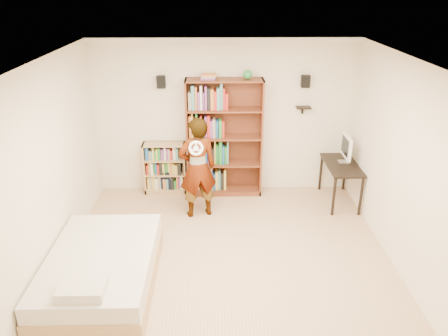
# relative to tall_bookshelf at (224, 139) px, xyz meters

# --- Properties ---
(ground) EXTENTS (4.50, 5.00, 0.01)m
(ground) POSITION_rel_tall_bookshelf_xyz_m (0.00, -2.31, -1.03)
(ground) COLOR tan
(ground) RESTS_ON ground
(room_shell) EXTENTS (4.52, 5.02, 2.71)m
(room_shell) POSITION_rel_tall_bookshelf_xyz_m (0.00, -2.31, 0.73)
(room_shell) COLOR #F0E6CD
(room_shell) RESTS_ON ground
(crown_molding) EXTENTS (4.50, 5.00, 0.06)m
(crown_molding) POSITION_rel_tall_bookshelf_xyz_m (0.00, -2.31, 1.64)
(crown_molding) COLOR white
(crown_molding) RESTS_ON room_shell
(speaker_left) EXTENTS (0.14, 0.12, 0.20)m
(speaker_left) POSITION_rel_tall_bookshelf_xyz_m (-1.05, 0.09, 0.97)
(speaker_left) COLOR black
(speaker_left) RESTS_ON room_shell
(speaker_right) EXTENTS (0.14, 0.12, 0.20)m
(speaker_right) POSITION_rel_tall_bookshelf_xyz_m (1.35, 0.09, 0.97)
(speaker_right) COLOR black
(speaker_right) RESTS_ON room_shell
(wall_shelf) EXTENTS (0.25, 0.16, 0.02)m
(wall_shelf) POSITION_rel_tall_bookshelf_xyz_m (1.35, 0.10, 0.52)
(wall_shelf) COLOR black
(wall_shelf) RESTS_ON room_shell
(tall_bookshelf) EXTENTS (1.30, 0.38, 2.06)m
(tall_bookshelf) POSITION_rel_tall_bookshelf_xyz_m (0.00, 0.00, 0.00)
(tall_bookshelf) COLOR maroon
(tall_bookshelf) RESTS_ON ground
(low_bookshelf) EXTENTS (0.74, 0.28, 0.93)m
(low_bookshelf) POSITION_rel_tall_bookshelf_xyz_m (-1.06, 0.05, -0.57)
(low_bookshelf) COLOR tan
(low_bookshelf) RESTS_ON ground
(computer_desk) EXTENTS (0.52, 1.03, 0.70)m
(computer_desk) POSITION_rel_tall_bookshelf_xyz_m (1.98, -0.39, -0.68)
(computer_desk) COLOR black
(computer_desk) RESTS_ON ground
(imac) EXTENTS (0.12, 0.48, 0.47)m
(imac) POSITION_rel_tall_bookshelf_xyz_m (2.02, -0.31, -0.09)
(imac) COLOR white
(imac) RESTS_ON computer_desk
(daybed) EXTENTS (1.29, 1.99, 0.59)m
(daybed) POSITION_rel_tall_bookshelf_xyz_m (-1.58, -2.60, -0.74)
(daybed) COLOR silver
(daybed) RESTS_ON ground
(person) EXTENTS (0.69, 0.55, 1.66)m
(person) POSITION_rel_tall_bookshelf_xyz_m (-0.44, -0.81, -0.20)
(person) COLOR black
(person) RESTS_ON ground
(wii_wheel) EXTENTS (0.22, 0.08, 0.22)m
(wii_wheel) POSITION_rel_tall_bookshelf_xyz_m (-0.44, -1.12, 0.25)
(wii_wheel) COLOR white
(wii_wheel) RESTS_ON person
(navy_bag) EXTENTS (0.33, 0.25, 0.41)m
(navy_bag) POSITION_rel_tall_bookshelf_xyz_m (-1.06, 0.04, -0.83)
(navy_bag) COLOR black
(navy_bag) RESTS_ON ground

